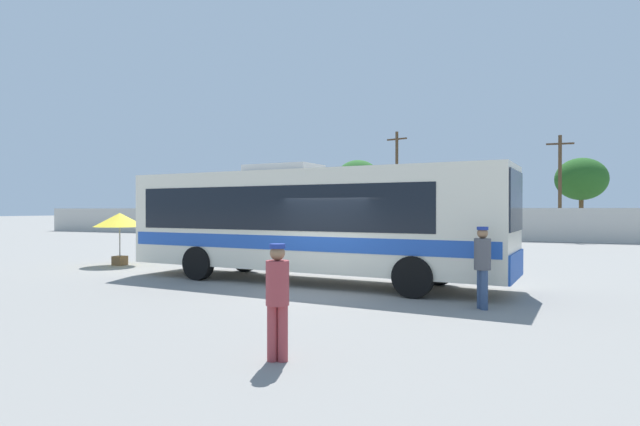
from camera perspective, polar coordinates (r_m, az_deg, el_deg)
ground_plane at (r=23.21m, az=9.74°, el=-5.01°), size 300.00×300.00×0.00m
perimeter_wall at (r=38.21m, az=14.91°, el=-1.18°), size 80.00×0.30×2.27m
coach_bus_cream_blue at (r=15.50m, az=-1.72°, el=-0.66°), size 11.98×3.60×3.56m
attendant_by_bus_door at (r=11.83m, az=17.61°, el=-5.24°), size 0.50×0.50×1.81m
passenger_waiting_on_apron at (r=7.50m, az=-4.75°, el=-9.01°), size 0.42×0.42×1.70m
vendor_umbrella_near_gate_yellow at (r=21.54m, az=-21.37°, el=-0.85°), size 1.97×1.97×2.05m
parked_car_leftmost_silver at (r=36.77m, az=-1.24°, el=-1.81°), size 4.27×2.18×1.42m
parked_car_second_grey at (r=34.50m, az=7.42°, el=-1.96°), size 4.20×2.20×1.43m
utility_pole_near at (r=42.14m, az=8.54°, el=3.46°), size 1.77×0.60×8.49m
utility_pole_far at (r=39.60m, az=25.12°, el=2.80°), size 1.80×0.24×7.37m
roadside_tree_left at (r=46.73m, az=4.24°, el=3.77°), size 4.02×4.02×6.66m
roadside_tree_midleft at (r=44.10m, az=17.07°, el=2.67°), size 4.45×4.45×5.84m
roadside_tree_midright at (r=43.15m, az=27.05°, el=3.36°), size 3.72×3.72×6.04m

